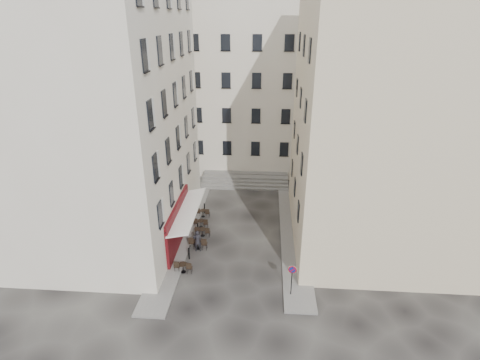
# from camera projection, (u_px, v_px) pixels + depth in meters

# --- Properties ---
(ground) EXTENTS (90.00, 90.00, 0.00)m
(ground) POSITION_uv_depth(u_px,v_px,m) (235.00, 253.00, 28.07)
(ground) COLOR black
(ground) RESTS_ON ground
(sidewalk_left) EXTENTS (2.00, 22.00, 0.12)m
(sidewalk_left) POSITION_uv_depth(u_px,v_px,m) (186.00, 223.00, 32.00)
(sidewalk_left) COLOR slate
(sidewalk_left) RESTS_ON ground
(sidewalk_right) EXTENTS (2.00, 18.00, 0.12)m
(sidewalk_right) POSITION_uv_depth(u_px,v_px,m) (293.00, 233.00, 30.48)
(sidewalk_right) COLOR slate
(sidewalk_right) RESTS_ON ground
(building_left) EXTENTS (12.20, 16.20, 20.60)m
(building_left) POSITION_uv_depth(u_px,v_px,m) (95.00, 105.00, 27.35)
(building_left) COLOR beige
(building_left) RESTS_ON ground
(building_right) EXTENTS (12.20, 14.20, 18.60)m
(building_right) POSITION_uv_depth(u_px,v_px,m) (384.00, 122.00, 26.80)
(building_right) COLOR beige
(building_right) RESTS_ON ground
(building_back) EXTENTS (18.20, 10.20, 18.60)m
(building_back) POSITION_uv_depth(u_px,v_px,m) (240.00, 84.00, 41.72)
(building_back) COLOR beige
(building_back) RESTS_ON ground
(cafe_storefront) EXTENTS (1.74, 7.30, 3.50)m
(cafe_storefront) POSITION_uv_depth(u_px,v_px,m) (179.00, 222.00, 28.52)
(cafe_storefront) COLOR #450910
(cafe_storefront) RESTS_ON ground
(stone_steps) EXTENTS (9.00, 3.15, 0.80)m
(stone_steps) POSITION_uv_depth(u_px,v_px,m) (245.00, 181.00, 39.39)
(stone_steps) COLOR #605E5B
(stone_steps) RESTS_ON ground
(bollard_near) EXTENTS (0.12, 0.12, 0.98)m
(bollard_near) POSITION_uv_depth(u_px,v_px,m) (189.00, 253.00, 27.17)
(bollard_near) COLOR black
(bollard_near) RESTS_ON ground
(bollard_mid) EXTENTS (0.12, 0.12, 0.98)m
(bollard_mid) POSITION_uv_depth(u_px,v_px,m) (197.00, 228.00, 30.36)
(bollard_mid) COLOR black
(bollard_mid) RESTS_ON ground
(bollard_far) EXTENTS (0.12, 0.12, 0.98)m
(bollard_far) POSITION_uv_depth(u_px,v_px,m) (204.00, 208.00, 33.55)
(bollard_far) COLOR black
(bollard_far) RESTS_ON ground
(no_parking_sign) EXTENTS (0.52, 0.12, 2.29)m
(no_parking_sign) POSITION_uv_depth(u_px,v_px,m) (292.00, 275.00, 23.15)
(no_parking_sign) COLOR black
(no_parking_sign) RESTS_ON ground
(bistro_table_a) EXTENTS (1.26, 0.59, 0.88)m
(bistro_table_a) POSITION_uv_depth(u_px,v_px,m) (183.00, 267.00, 25.79)
(bistro_table_a) COLOR black
(bistro_table_a) RESTS_ON ground
(bistro_table_b) EXTENTS (1.41, 0.66, 0.99)m
(bistro_table_b) POSITION_uv_depth(u_px,v_px,m) (198.00, 243.00, 28.39)
(bistro_table_b) COLOR black
(bistro_table_b) RESTS_ON ground
(bistro_table_c) EXTENTS (1.21, 0.57, 0.85)m
(bistro_table_c) POSITION_uv_depth(u_px,v_px,m) (203.00, 231.00, 30.05)
(bistro_table_c) COLOR black
(bistro_table_c) RESTS_ON ground
(bistro_table_d) EXTENTS (1.23, 0.58, 0.87)m
(bistro_table_d) POSITION_uv_depth(u_px,v_px,m) (201.00, 223.00, 31.26)
(bistro_table_d) COLOR black
(bistro_table_d) RESTS_ON ground
(bistro_table_e) EXTENTS (1.20, 0.56, 0.84)m
(bistro_table_e) POSITION_uv_depth(u_px,v_px,m) (203.00, 213.00, 32.93)
(bistro_table_e) COLOR black
(bistro_table_e) RESTS_ON ground
(pedestrian) EXTENTS (0.68, 0.49, 1.75)m
(pedestrian) POSITION_uv_depth(u_px,v_px,m) (197.00, 241.00, 28.00)
(pedestrian) COLOR black
(pedestrian) RESTS_ON ground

